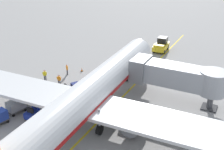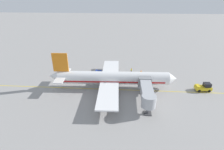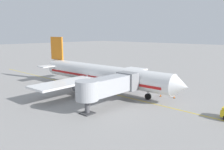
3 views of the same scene
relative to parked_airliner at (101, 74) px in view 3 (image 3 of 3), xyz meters
The scene contains 15 objects.
ground_plane 3.61m from the parked_airliner, 50.65° to the right, with size 400.00×400.00×0.00m, color gray.
gate_lead_in_line 3.61m from the parked_airliner, 50.65° to the right, with size 0.24×80.00×0.01m, color gold.
parked_airliner is the anchor object (origin of this frame).
jet_bridge 11.76m from the parked_airliner, 51.04° to the left, with size 11.92×3.50×4.98m.
baggage_tug_lead 6.82m from the parked_airliner, 160.42° to the right, with size 1.40×2.56×1.62m.
baggage_tug_trailing 7.41m from the parked_airliner, 140.41° to the left, with size 2.30×2.76×1.62m.
baggage_cart_front 9.35m from the parked_airliner, behind, with size 1.73×2.98×1.58m.
baggage_cart_second_in_train 9.23m from the parked_airliner, 164.31° to the right, with size 1.73×2.98×1.58m.
baggage_cart_third_in_train 10.35m from the parked_airliner, 148.67° to the right, with size 1.73×2.98×1.58m.
ground_crew_wing_walker 13.53m from the parked_airliner, 135.87° to the left, with size 0.59×0.56×1.69m.
ground_crew_loader 10.32m from the parked_airliner, 145.96° to the left, with size 0.71×0.35×1.69m.
ground_crew_marshaller 12.92m from the parked_airliner, 151.78° to the left, with size 0.66×0.46×1.69m.
safety_cone_nose_left 12.91m from the parked_airliner, 106.63° to the left, with size 0.36×0.36×0.59m.
safety_cone_nose_right 14.38m from the parked_airliner, 125.96° to the left, with size 0.36×0.36×0.59m.
safety_cone_wing_tip 15.38m from the parked_airliner, 106.71° to the left, with size 0.36×0.36×0.59m.
Camera 3 is at (32.24, 35.45, 11.74)m, focal length 37.69 mm.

